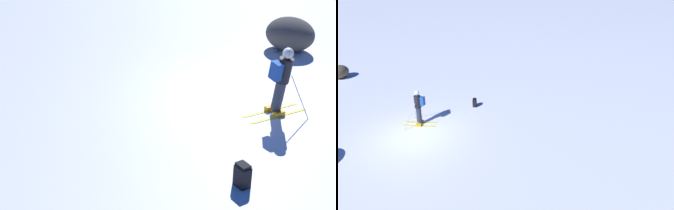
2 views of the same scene
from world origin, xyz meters
The scene contains 4 objects.
ground_plane centered at (0.00, 0.00, 0.00)m, with size 300.00×300.00×0.00m, color white.
skier centered at (-1.18, 0.04, 1.03)m, with size 1.28×1.76×1.85m.
spare_backpack centered at (-2.89, 2.81, 0.24)m, with size 0.31×0.24×0.50m.
exposed_boulder_0 centered at (-8.31, -7.45, 0.47)m, with size 1.45×1.23×0.94m, color brown.
Camera 2 is at (11.02, 3.71, 7.20)m, focal length 28.00 mm.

